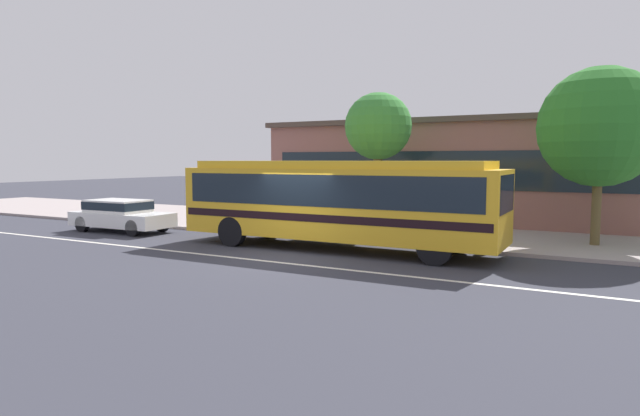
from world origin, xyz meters
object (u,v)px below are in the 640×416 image
at_px(street_tree_near_stop, 378,128).
at_px(bus_stop_sign, 496,194).
at_px(sedan_behind_bus, 120,214).
at_px(transit_bus, 337,198).
at_px(pedestrian_waiting_near_sign, 496,217).
at_px(street_tree_mid_block, 600,127).

bearing_deg(street_tree_near_stop, bus_stop_sign, -26.56).
distance_m(bus_stop_sign, street_tree_near_stop, 6.12).
height_order(sedan_behind_bus, bus_stop_sign, bus_stop_sign).
bearing_deg(sedan_behind_bus, bus_stop_sign, 9.46).
bearing_deg(bus_stop_sign, sedan_behind_bus, -170.54).
distance_m(transit_bus, street_tree_near_stop, 5.27).
height_order(sedan_behind_bus, pedestrian_waiting_near_sign, pedestrian_waiting_near_sign).
height_order(bus_stop_sign, street_tree_mid_block, street_tree_mid_block).
xyz_separation_m(sedan_behind_bus, street_tree_mid_block, (17.03, 4.48, 3.23)).
bearing_deg(street_tree_near_stop, transit_bus, -84.09).
xyz_separation_m(bus_stop_sign, street_tree_near_stop, (-5.04, 2.52, 2.37)).
xyz_separation_m(transit_bus, street_tree_mid_block, (7.37, 4.19, 2.28)).
bearing_deg(street_tree_near_stop, sedan_behind_bus, -151.95).
height_order(pedestrian_waiting_near_sign, street_tree_near_stop, street_tree_near_stop).
bearing_deg(street_tree_near_stop, pedestrian_waiting_near_sign, -22.82).
relative_size(transit_bus, pedestrian_waiting_near_sign, 6.50).
bearing_deg(bus_stop_sign, street_tree_mid_block, 36.98).
bearing_deg(pedestrian_waiting_near_sign, street_tree_near_stop, 157.18).
relative_size(bus_stop_sign, street_tree_near_stop, 0.49).
distance_m(sedan_behind_bus, bus_stop_sign, 14.46).
distance_m(bus_stop_sign, street_tree_mid_block, 4.11).
bearing_deg(bus_stop_sign, street_tree_near_stop, 153.44).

